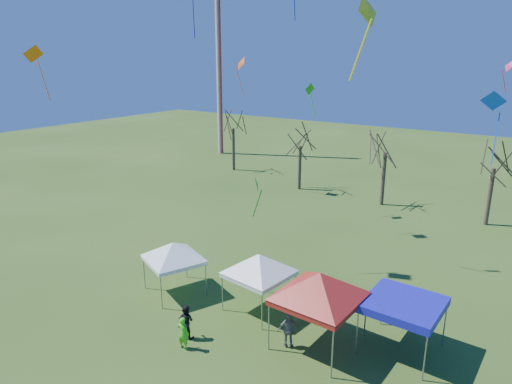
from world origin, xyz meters
TOP-DOWN VIEW (x-y plane):
  - ground at (0.00, 0.00)m, footprint 140.00×140.00m
  - radio_mast at (-28.00, 34.00)m, footprint 0.70×0.70m
  - tree_0 at (-20.85, 27.38)m, footprint 3.83×3.83m
  - tree_1 at (-10.77, 24.65)m, footprint 3.42×3.42m
  - tree_2 at (-2.37, 24.38)m, footprint 3.71×3.71m
  - tree_3 at (6.03, 24.04)m, footprint 3.59×3.59m
  - tent_white_west at (-6.42, 2.80)m, footprint 3.57×3.57m
  - tent_white_mid at (-1.61, 3.91)m, footprint 3.98×3.98m
  - tent_red at (2.26, 2.81)m, footprint 4.71×4.71m
  - tent_blue at (5.44, 4.58)m, footprint 3.20×3.20m
  - person_dark at (-3.03, -0.01)m, footprint 0.89×0.76m
  - person_grey at (1.25, 2.02)m, footprint 1.03×0.94m
  - person_green at (-2.54, -0.71)m, footprint 0.60×0.43m
  - kite_17 at (7.51, 6.53)m, footprint 0.98×0.62m
  - kite_2 at (-15.28, 21.28)m, footprint 1.51×1.32m
  - kite_1 at (-1.05, 2.89)m, footprint 0.67×0.78m
  - kite_13 at (-6.92, 18.85)m, footprint 0.78×1.05m
  - kite_27 at (5.08, -0.83)m, footprint 0.64×0.98m
  - kite_14 at (-17.82, 3.11)m, footprint 0.99×1.40m
  - kite_19 at (6.49, 19.15)m, footprint 0.76×0.75m

SIDE VIEW (x-z plane):
  - ground at x=0.00m, z-range 0.00..0.00m
  - person_green at x=-2.54m, z-range 0.00..1.55m
  - person_dark at x=-3.03m, z-range 0.00..1.62m
  - person_grey at x=1.25m, z-range 0.00..1.69m
  - tent_blue at x=5.44m, z-range 1.02..3.44m
  - tent_white_west at x=-6.42m, z-range 1.04..4.43m
  - tent_white_mid at x=-1.61m, z-range 1.08..4.62m
  - tent_red at x=2.26m, z-range 1.27..5.43m
  - tree_1 at x=-10.77m, z-range 2.02..9.56m
  - tree_3 at x=6.03m, z-range 2.12..10.03m
  - tree_2 at x=-2.37m, z-range 2.20..10.38m
  - tree_0 at x=-20.85m, z-range 2.27..10.70m
  - kite_1 at x=-1.05m, z-range 6.01..7.87m
  - kite_13 at x=-6.92m, z-range 8.76..11.33m
  - kite_17 at x=7.51m, z-range 9.33..12.24m
  - kite_19 at x=6.49m, z-range 10.89..12.82m
  - kite_2 at x=-15.28m, z-range 10.26..13.53m
  - radio_mast at x=-28.00m, z-range 0.00..25.00m
  - kite_14 at x=-17.82m, z-range 10.87..14.38m
  - kite_27 at x=5.08m, z-range 12.46..14.73m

